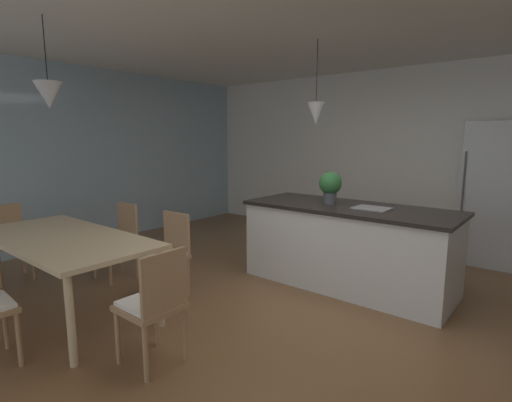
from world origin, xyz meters
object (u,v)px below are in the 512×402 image
(chair_far_left, at_px, (118,238))
(chair_far_right, at_px, (167,252))
(dining_table, at_px, (62,243))
(kitchen_island, at_px, (347,245))
(potted_plant_on_island, at_px, (330,185))
(chair_kitchen_end, at_px, (154,303))
(refrigerator, at_px, (497,194))
(chair_window_end, at_px, (9,239))

(chair_far_left, relative_size, chair_far_right, 1.00)
(chair_far_right, bearing_deg, dining_table, -118.32)
(chair_far_left, distance_m, kitchen_island, 2.64)
(potted_plant_on_island, bearing_deg, chair_kitchen_end, -93.20)
(refrigerator, distance_m, potted_plant_on_island, 2.36)
(chair_window_end, relative_size, refrigerator, 0.47)
(refrigerator, bearing_deg, chair_kitchen_end, -109.43)
(chair_window_end, xyz_separation_m, potted_plant_on_island, (2.89, 2.30, 0.64))
(kitchen_island, height_order, refrigerator, refrigerator)
(chair_far_right, height_order, kitchen_island, kitchen_island)
(dining_table, bearing_deg, chair_kitchen_end, 0.00)
(chair_kitchen_end, bearing_deg, chair_far_left, 155.36)
(dining_table, xyz_separation_m, chair_far_right, (0.45, 0.84, -0.20))
(dining_table, height_order, chair_window_end, chair_window_end)
(dining_table, bearing_deg, chair_far_right, 61.68)
(chair_window_end, xyz_separation_m, chair_far_right, (1.83, 0.84, 0.00))
(refrigerator, bearing_deg, chair_far_right, -125.51)
(chair_far_right, xyz_separation_m, kitchen_island, (1.29, 1.47, -0.01))
(chair_kitchen_end, height_order, refrigerator, refrigerator)
(chair_far_left, relative_size, refrigerator, 0.47)
(chair_far_left, xyz_separation_m, refrigerator, (3.32, 3.39, 0.44))
(kitchen_island, height_order, potted_plant_on_island, potted_plant_on_island)
(chair_far_right, bearing_deg, kitchen_island, 48.67)
(chair_kitchen_end, distance_m, kitchen_island, 2.34)
(dining_table, distance_m, chair_window_end, 1.39)
(chair_far_right, xyz_separation_m, potted_plant_on_island, (1.05, 1.47, 0.64))
(dining_table, xyz_separation_m, refrigerator, (2.87, 4.23, 0.24))
(chair_window_end, bearing_deg, potted_plant_on_island, 38.61)
(chair_window_end, bearing_deg, refrigerator, 44.84)
(chair_kitchen_end, bearing_deg, dining_table, -180.00)
(dining_table, distance_m, kitchen_island, 2.90)
(dining_table, height_order, chair_kitchen_end, chair_kitchen_end)
(chair_window_end, height_order, potted_plant_on_island, potted_plant_on_island)
(dining_table, xyz_separation_m, potted_plant_on_island, (1.51, 2.31, 0.43))
(dining_table, relative_size, refrigerator, 1.10)
(potted_plant_on_island, bearing_deg, dining_table, -123.16)
(kitchen_island, bearing_deg, potted_plant_on_island, -180.00)
(kitchen_island, xyz_separation_m, refrigerator, (1.13, 1.92, 0.46))
(chair_far_right, bearing_deg, chair_window_end, -155.43)
(potted_plant_on_island, bearing_deg, refrigerator, 54.64)
(dining_table, relative_size, potted_plant_on_island, 5.60)
(chair_far_left, bearing_deg, refrigerator, 45.54)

